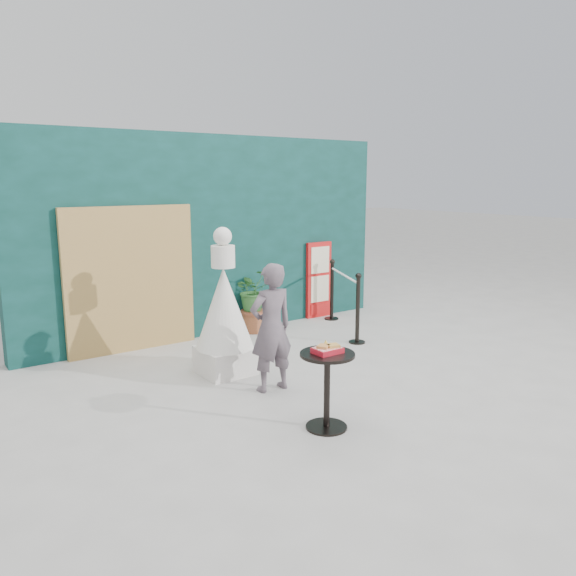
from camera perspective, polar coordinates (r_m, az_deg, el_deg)
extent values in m
plane|color=#ADAAA5|center=(6.45, 6.30, -10.44)|extent=(60.00, 60.00, 0.00)
cube|color=#0A2F29|center=(8.65, -7.55, 5.27)|extent=(6.00, 0.30, 3.00)
cube|color=tan|center=(7.96, -15.66, 0.83)|extent=(1.80, 0.08, 2.00)
imported|color=#61535B|center=(6.25, -1.72, -4.05)|extent=(0.54, 0.36, 1.45)
cube|color=red|center=(9.64, 3.13, 0.83)|extent=(0.50, 0.06, 1.30)
cube|color=beige|center=(9.56, 3.28, 2.87)|extent=(0.38, 0.02, 0.45)
cube|color=beige|center=(9.64, 3.25, -0.08)|extent=(0.38, 0.02, 0.45)
cube|color=red|center=(9.72, 3.23, -2.10)|extent=(0.38, 0.02, 0.18)
cube|color=silver|center=(6.99, -6.39, -7.29)|extent=(0.60, 0.60, 0.33)
cone|color=silver|center=(6.81, -6.51, -2.02)|extent=(0.70, 0.70, 0.99)
cylinder|color=white|center=(6.70, -6.62, 3.19)|extent=(0.29, 0.29, 0.26)
sphere|color=white|center=(6.67, -6.67, 5.25)|extent=(0.22, 0.22, 0.22)
cylinder|color=black|center=(5.57, 3.92, -13.88)|extent=(0.40, 0.40, 0.02)
cylinder|color=black|center=(5.43, 3.97, -10.52)|extent=(0.06, 0.06, 0.72)
cylinder|color=black|center=(5.30, 4.02, -6.75)|extent=(0.52, 0.52, 0.03)
cube|color=red|center=(5.29, 4.03, -6.34)|extent=(0.26, 0.19, 0.05)
cube|color=red|center=(5.28, 4.03, -6.05)|extent=(0.24, 0.17, 0.00)
cube|color=gold|center=(5.26, 3.63, -5.95)|extent=(0.15, 0.14, 0.02)
cube|color=gold|center=(5.29, 4.59, -5.85)|extent=(0.13, 0.13, 0.02)
cone|color=gold|center=(5.32, 3.86, -5.56)|extent=(0.06, 0.06, 0.06)
cylinder|color=#974D31|center=(8.81, -3.53, -3.50)|extent=(0.35, 0.35, 0.30)
cylinder|color=brown|center=(8.76, -3.54, -2.41)|extent=(0.39, 0.39, 0.05)
imported|color=#2D6129|center=(8.69, -3.57, -0.17)|extent=(0.58, 0.51, 0.65)
cylinder|color=black|center=(8.30, 7.01, -5.47)|extent=(0.24, 0.24, 0.02)
cylinder|color=black|center=(8.18, 7.09, -2.31)|extent=(0.06, 0.06, 0.96)
sphere|color=black|center=(8.07, 7.18, 1.22)|extent=(0.09, 0.09, 0.09)
cylinder|color=black|center=(9.62, 4.44, -3.11)|extent=(0.24, 0.24, 0.02)
cylinder|color=black|center=(9.52, 4.48, -0.37)|extent=(0.06, 0.06, 0.96)
sphere|color=black|center=(9.43, 4.52, 2.67)|extent=(0.09, 0.09, 0.09)
cylinder|color=white|center=(8.77, 5.73, 1.29)|extent=(0.63, 1.31, 0.03)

